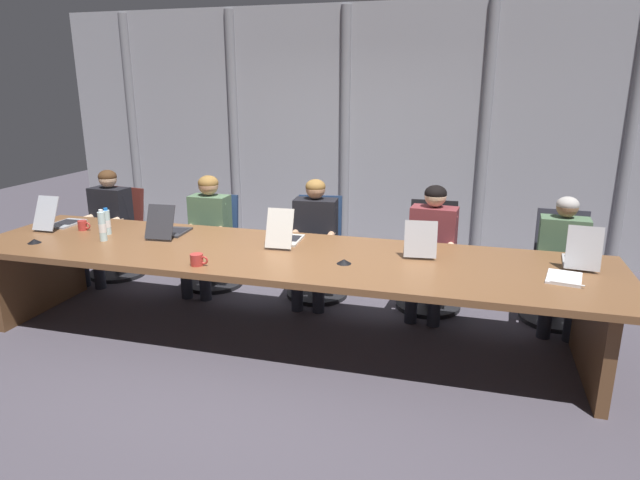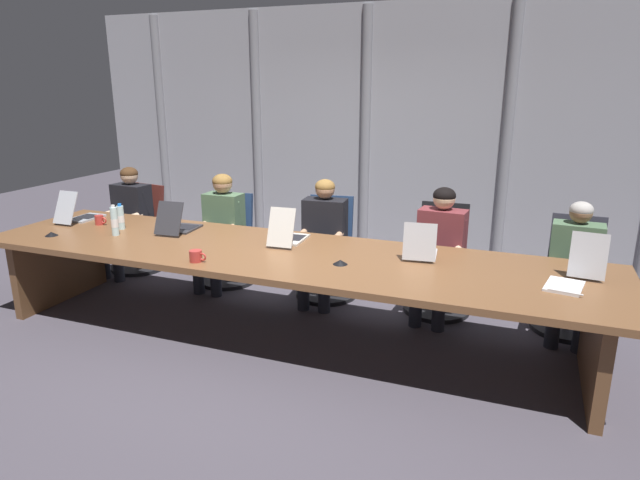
{
  "view_description": "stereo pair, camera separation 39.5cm",
  "coord_description": "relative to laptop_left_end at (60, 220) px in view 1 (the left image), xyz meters",
  "views": [
    {
      "loc": [
        1.43,
        -3.88,
        2.03
      ],
      "look_at": [
        0.31,
        0.1,
        0.85
      ],
      "focal_mm": 30.73,
      "sensor_mm": 36.0,
      "label": 1
    },
    {
      "loc": [
        1.8,
        -3.76,
        2.03
      ],
      "look_at": [
        0.31,
        0.1,
        0.85
      ],
      "focal_mm": 30.73,
      "sensor_mm": 36.0,
      "label": 2
    }
  ],
  "objects": [
    {
      "name": "conference_mic_middle",
      "position": [
        2.8,
        -0.36,
        -0.04
      ],
      "size": [
        0.11,
        0.11,
        0.03
      ],
      "primitive_type": "cone",
      "color": "black",
      "rests_on": "conference_table"
    },
    {
      "name": "office_chair_center",
      "position": [
        2.26,
        0.83,
        -0.44
      ],
      "size": [
        0.6,
        0.61,
        0.97
      ],
      "rotation": [
        0.0,
        0.0,
        -1.43
      ],
      "color": "navy",
      "rests_on": "ground_plane"
    },
    {
      "name": "person_left_end",
      "position": [
        -0.01,
        0.68,
        -0.14
      ],
      "size": [
        0.44,
        0.57,
        1.16
      ],
      "rotation": [
        0.0,
        0.0,
        -1.65
      ],
      "color": "black",
      "rests_on": "ground_plane"
    },
    {
      "name": "conference_mic_left_side",
      "position": [
        0.18,
        -0.52,
        -0.04
      ],
      "size": [
        0.11,
        0.11,
        0.03
      ],
      "primitive_type": "cone",
      "color": "black",
      "rests_on": "conference_table"
    },
    {
      "name": "coffee_mug_far",
      "position": [
        1.78,
        -0.68,
        -0.02
      ],
      "size": [
        0.14,
        0.1,
        0.09
      ],
      "color": "#B2332D",
      "rests_on": "conference_table"
    },
    {
      "name": "laptop_left_mid",
      "position": [
        1.14,
        0.01,
        -0.0
      ],
      "size": [
        0.28,
        0.46,
        0.29
      ],
      "rotation": [
        0.0,
        0.0,
        1.64
      ],
      "color": "#2D2D33",
      "rests_on": "conference_table"
    },
    {
      "name": "office_chair_right_mid",
      "position": [
        3.36,
        0.84,
        -0.44
      ],
      "size": [
        0.6,
        0.6,
        0.98
      ],
      "rotation": [
        0.0,
        0.0,
        -1.54
      ],
      "color": "black",
      "rests_on": "ground_plane"
    },
    {
      "name": "person_right_mid",
      "position": [
        3.36,
        0.68,
        -0.14
      ],
      "size": [
        0.45,
        0.57,
        1.17
      ],
      "rotation": [
        0.0,
        0.0,
        -1.66
      ],
      "color": "brown",
      "rests_on": "ground_plane"
    },
    {
      "name": "person_left_mid",
      "position": [
        1.15,
        0.67,
        -0.14
      ],
      "size": [
        0.39,
        0.55,
        1.16
      ],
      "rotation": [
        0.0,
        0.0,
        -1.57
      ],
      "color": "#4C6B4C",
      "rests_on": "ground_plane"
    },
    {
      "name": "conference_table",
      "position": [
        2.24,
        -0.23,
        -0.18
      ],
      "size": [
        5.15,
        1.24,
        0.75
      ],
      "color": "brown",
      "rests_on": "ground_plane"
    },
    {
      "name": "office_chair_left_end",
      "position": [
        -0.0,
        0.83,
        -0.45
      ],
      "size": [
        0.6,
        0.61,
        0.94
      ],
      "rotation": [
        0.0,
        0.0,
        -1.73
      ],
      "color": "#511E19",
      "rests_on": "ground_plane"
    },
    {
      "name": "ground_plane",
      "position": [
        2.24,
        -0.23,
        -0.81
      ],
      "size": [
        15.24,
        15.24,
        0.0
      ],
      "primitive_type": "plane",
      "color": "#47424C"
    },
    {
      "name": "water_bottle_primary",
      "position": [
        0.7,
        -0.31,
        0.07
      ],
      "size": [
        0.06,
        0.06,
        0.27
      ],
      "color": "silver",
      "rests_on": "conference_table"
    },
    {
      "name": "laptop_right_end",
      "position": [
        4.48,
        0.06,
        0.0
      ],
      "size": [
        0.27,
        0.41,
        0.33
      ],
      "rotation": [
        0.0,
        0.0,
        1.47
      ],
      "color": "#BCBCC1",
      "rests_on": "conference_table"
    },
    {
      "name": "laptop_center",
      "position": [
        2.21,
        0.04,
        0.0
      ],
      "size": [
        0.24,
        0.47,
        0.32
      ],
      "rotation": [
        0.0,
        0.0,
        1.62
      ],
      "color": "beige",
      "rests_on": "conference_table"
    },
    {
      "name": "office_chair_left_mid",
      "position": [
        1.14,
        0.83,
        -0.46
      ],
      "size": [
        0.6,
        0.6,
        0.92
      ],
      "rotation": [
        0.0,
        0.0,
        -1.46
      ],
      "color": "navy",
      "rests_on": "ground_plane"
    },
    {
      "name": "laptop_left_end",
      "position": [
        0.0,
        0.0,
        0.0
      ],
      "size": [
        0.22,
        0.48,
        0.31
      ],
      "rotation": [
        0.0,
        0.0,
        1.58
      ],
      "color": "#A8ADB7",
      "rests_on": "conference_table"
    },
    {
      "name": "office_chair_right_end",
      "position": [
        4.47,
        0.83,
        -0.44
      ],
      "size": [
        0.6,
        0.6,
        0.96
      ],
      "rotation": [
        0.0,
        0.0,
        -1.62
      ],
      "color": "#2D2D38",
      "rests_on": "ground_plane"
    },
    {
      "name": "water_bottle_secondary",
      "position": [
        0.6,
        -0.11,
        0.05
      ],
      "size": [
        0.06,
        0.06,
        0.24
      ],
      "color": "silver",
      "rests_on": "conference_table"
    },
    {
      "name": "curtain_backdrop",
      "position": [
        2.24,
        2.47,
        0.66
      ],
      "size": [
        7.62,
        0.17,
        2.92
      ],
      "color": "#9999A0",
      "rests_on": "ground_plane"
    },
    {
      "name": "person_center",
      "position": [
        2.27,
        0.68,
        -0.14
      ],
      "size": [
        0.45,
        0.57,
        1.17
      ],
      "rotation": [
        0.0,
        0.0,
        -1.48
      ],
      "color": "black",
      "rests_on": "ground_plane"
    },
    {
      "name": "spiral_notepad",
      "position": [
        4.33,
        -0.28,
        -0.05
      ],
      "size": [
        0.27,
        0.34,
        0.03
      ],
      "rotation": [
        0.0,
        0.0,
        -0.19
      ],
      "color": "silver",
      "rests_on": "conference_table"
    },
    {
      "name": "coffee_mug_near",
      "position": [
        0.3,
        -0.06,
        -0.01
      ],
      "size": [
        0.12,
        0.08,
        0.09
      ],
      "color": "#B2332D",
      "rests_on": "conference_table"
    },
    {
      "name": "person_right_end",
      "position": [
        4.45,
        0.67,
        -0.17
      ],
      "size": [
        0.43,
        0.56,
        1.12
      ],
      "rotation": [
        0.0,
        0.0,
        -1.63
      ],
      "color": "#4C6B4C",
      "rests_on": "ground_plane"
    },
    {
      "name": "laptop_right_mid",
      "position": [
        3.32,
        0.03,
        -0.0
      ],
      "size": [
        0.28,
        0.38,
        0.29
      ],
      "rotation": [
        0.0,
        0.0,
        1.68
      ],
      "color": "#BCBCC1",
      "rests_on": "conference_table"
    }
  ]
}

